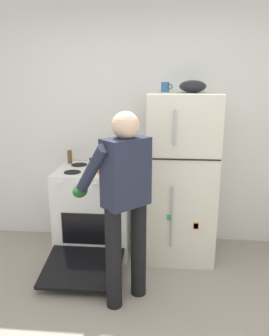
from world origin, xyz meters
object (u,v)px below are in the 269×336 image
object	(u,v)px
stove_range	(94,211)
person_cook	(123,193)
pepper_mill	(70,157)
refrigerator	(181,177)
red_pot	(107,164)
mixing_bowl	(193,86)
coffee_mug	(165,87)

from	to	relation	value
stove_range	person_cook	distance (m)	1.04
stove_range	pepper_mill	size ratio (longest dim) A/B	8.46
refrigerator	red_pot	world-z (taller)	refrigerator
refrigerator	mixing_bowl	distance (m)	0.91
red_pot	coffee_mug	distance (m)	0.95
coffee_mug	pepper_mill	bearing A→B (deg)	171.71
stove_range	pepper_mill	xyz separation A→B (m)	(-0.30, 0.22, 0.54)
stove_range	coffee_mug	distance (m)	1.49
person_cook	coffee_mug	size ratio (longest dim) A/B	14.28
person_cook	coffee_mug	world-z (taller)	coffee_mug
person_cook	mixing_bowl	size ratio (longest dim) A/B	6.26
red_pot	coffee_mug	size ratio (longest dim) A/B	3.27
pepper_mill	stove_range	bearing A→B (deg)	-35.99
red_pot	stove_range	bearing A→B (deg)	168.64
refrigerator	pepper_mill	xyz separation A→B (m)	(-1.21, 0.20, 0.14)
mixing_bowl	refrigerator	bearing A→B (deg)	-179.78
stove_range	pepper_mill	distance (m)	0.66
stove_range	mixing_bowl	bearing A→B (deg)	1.04
pepper_mill	refrigerator	bearing A→B (deg)	-9.43
refrigerator	coffee_mug	bearing A→B (deg)	164.17
person_cook	stove_range	bearing A→B (deg)	117.14
person_cook	red_pot	xyz separation A→B (m)	(-0.26, 0.78, 0.03)
mixing_bowl	red_pot	bearing A→B (deg)	-176.54
red_pot	mixing_bowl	bearing A→B (deg)	3.46
refrigerator	red_pot	bearing A→B (deg)	-176.19
person_cook	coffee_mug	bearing A→B (deg)	70.36
refrigerator	pepper_mill	world-z (taller)	refrigerator
refrigerator	stove_range	xyz separation A→B (m)	(-0.91, -0.02, -0.40)
stove_range	person_cook	xyz separation A→B (m)	(0.42, -0.81, 0.51)
refrigerator	person_cook	bearing A→B (deg)	-120.66
red_pot	mixing_bowl	distance (m)	1.13
refrigerator	person_cook	distance (m)	0.97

